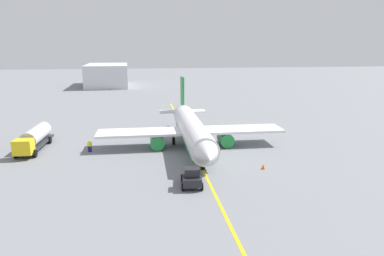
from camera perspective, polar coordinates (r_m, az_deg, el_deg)
The scene contains 8 objects.
ground_plane at distance 52.35m, azimuth 0.00°, elevation -3.20°, with size 400.00×400.00×0.00m, color slate.
airplane at distance 52.18m, azimuth -0.08°, elevation -0.32°, with size 30.62×28.16×9.52m.
fuel_tanker at distance 55.96m, azimuth -24.52°, elevation -1.50°, with size 11.19×3.15×3.15m.
pushback_tug at distance 37.91m, azimuth -0.05°, elevation -8.09°, with size 3.77×2.61×2.20m.
refueling_worker at distance 52.08m, azimuth -16.47°, elevation -2.90°, with size 0.51×0.61×1.71m.
safety_cone_nose at distance 44.09m, azimuth 11.63°, elevation -6.25°, with size 0.54×0.54×0.60m, color #F2590F.
distant_hangar at distance 139.97m, azimuth -13.75°, elevation 8.45°, with size 27.66×16.24×8.26m.
taxi_line_marking at distance 52.35m, azimuth 0.00°, elevation -3.19°, with size 84.04×0.30×0.01m, color yellow.
Camera 1 is at (49.67, -7.49, 14.76)m, focal length 32.45 mm.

